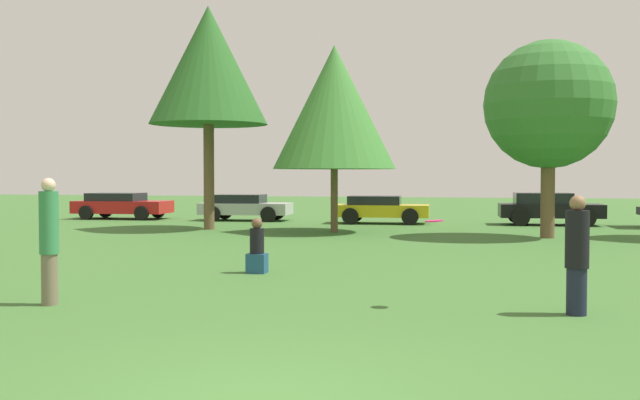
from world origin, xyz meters
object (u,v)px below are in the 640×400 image
at_px(frisbee, 434,221).
at_px(tree_1, 334,107).
at_px(person_catcher, 577,255).
at_px(parked_car_silver, 244,206).
at_px(bystander_sitting, 257,250).
at_px(parked_car_yellow, 380,208).
at_px(parked_car_red, 121,205).
at_px(person_thrower, 49,240).
at_px(tree_0, 208,66).
at_px(parked_car_black, 548,208).
at_px(tree_2, 549,105).

bearing_deg(frisbee, tree_1, 107.39).
distance_m(person_catcher, parked_car_silver, 22.64).
distance_m(bystander_sitting, parked_car_yellow, 15.61).
bearing_deg(parked_car_red, person_thrower, -67.89).
bearing_deg(tree_0, parked_car_silver, 94.40).
bearing_deg(parked_car_yellow, bystander_sitting, -94.41).
bearing_deg(frisbee, parked_car_red, 128.47).
bearing_deg(tree_1, frisbee, -72.61).
xyz_separation_m(frisbee, tree_1, (-4.33, 13.84, 3.05)).
bearing_deg(person_thrower, parked_car_black, 59.24).
height_order(tree_1, parked_car_red, tree_1).
xyz_separation_m(person_catcher, parked_car_black, (1.27, 19.43, -0.18)).
xyz_separation_m(person_thrower, parked_car_black, (9.06, 20.35, -0.32)).
xyz_separation_m(parked_car_red, parked_car_yellow, (11.96, -0.60, -0.02)).
distance_m(tree_1, parked_car_yellow, 6.23).
distance_m(frisbee, tree_2, 13.65).
bearing_deg(parked_car_black, tree_1, -147.47).
bearing_deg(parked_car_silver, parked_car_black, -3.38).
height_order(bystander_sitting, parked_car_black, parked_car_black).
bearing_deg(bystander_sitting, frisbee, -39.71).
xyz_separation_m(frisbee, parked_car_black, (3.29, 19.30, -0.62)).
relative_size(bystander_sitting, tree_1, 0.17).
relative_size(person_thrower, tree_0, 0.24).
bearing_deg(tree_1, parked_car_red, 153.50).
relative_size(person_catcher, parked_car_red, 0.40).
relative_size(parked_car_red, parked_car_silver, 1.08).
bearing_deg(parked_car_yellow, parked_car_silver, 171.02).
xyz_separation_m(bystander_sitting, parked_car_black, (7.06, 16.17, 0.21)).
bearing_deg(parked_car_yellow, tree_1, -103.83).
distance_m(parked_car_red, parked_car_black, 18.66).
distance_m(person_thrower, parked_car_black, 22.28).
relative_size(parked_car_silver, parked_car_black, 0.99).
relative_size(bystander_sitting, tree_0, 0.14).
distance_m(tree_1, parked_car_red, 12.87).
relative_size(frisbee, parked_car_red, 0.06).
distance_m(tree_2, parked_car_black, 7.19).
bearing_deg(parked_car_black, tree_2, -98.21).
height_order(tree_2, parked_car_black, tree_2).
relative_size(person_thrower, person_catcher, 1.14).
bearing_deg(parked_car_red, tree_1, -29.59).
relative_size(tree_2, parked_car_yellow, 1.58).
bearing_deg(frisbee, person_catcher, -3.73).
bearing_deg(person_thrower, frisbee, 3.61).
bearing_deg(parked_car_yellow, frisbee, -82.79).
relative_size(person_catcher, tree_2, 0.27).
bearing_deg(parked_car_black, parked_car_silver, 176.62).
bearing_deg(parked_car_black, person_thrower, -117.09).
distance_m(person_thrower, parked_car_red, 22.54).
bearing_deg(person_catcher, bystander_sitting, -36.13).
relative_size(tree_1, parked_car_yellow, 1.65).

